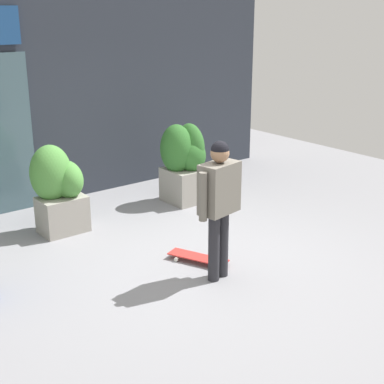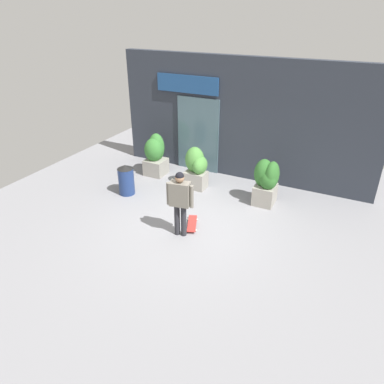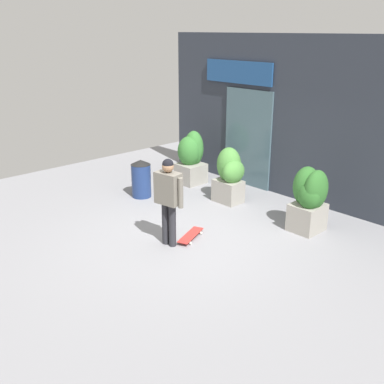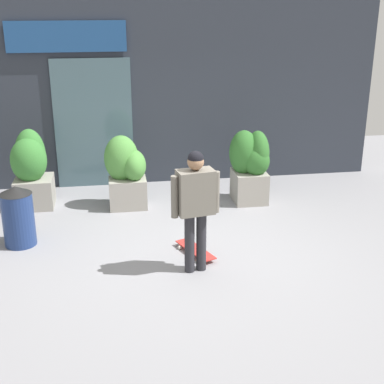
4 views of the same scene
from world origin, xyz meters
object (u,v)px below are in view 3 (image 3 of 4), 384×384
(planter_box_left, at_px, (191,156))
(trash_bin, at_px, (141,178))
(skateboarder, at_px, (168,194))
(skateboard, at_px, (191,235))
(planter_box_mid, at_px, (309,197))
(planter_box_right, at_px, (230,174))

(planter_box_left, relative_size, trash_bin, 1.48)
(skateboarder, distance_m, skateboard, 1.03)
(skateboard, xyz_separation_m, trash_bin, (-2.44, 0.70, 0.38))
(skateboard, distance_m, planter_box_left, 3.38)
(skateboarder, bearing_deg, planter_box_mid, -39.53)
(planter_box_left, bearing_deg, skateboard, -43.10)
(skateboarder, height_order, planter_box_left, skateboarder)
(planter_box_left, height_order, planter_box_mid, planter_box_left)
(skateboard, bearing_deg, planter_box_left, 24.08)
(trash_bin, bearing_deg, planter_box_left, 89.41)
(planter_box_left, xyz_separation_m, planter_box_right, (1.57, -0.29, -0.05))
(trash_bin, bearing_deg, skateboard, -15.97)
(skateboard, relative_size, planter_box_left, 0.59)
(skateboarder, xyz_separation_m, trash_bin, (-2.37, 1.16, -0.54))
(planter_box_left, distance_m, trash_bin, 1.59)
(skateboard, height_order, trash_bin, trash_bin)
(planter_box_mid, bearing_deg, skateboard, -123.54)
(planter_box_mid, bearing_deg, planter_box_left, 174.43)
(planter_box_left, bearing_deg, trash_bin, -90.59)
(trash_bin, bearing_deg, skateboarder, -26.06)
(trash_bin, bearing_deg, planter_box_right, 38.81)
(planter_box_left, relative_size, planter_box_right, 1.07)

